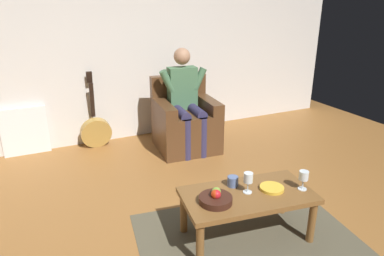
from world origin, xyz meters
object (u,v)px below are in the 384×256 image
Objects in this scene: guitar at (96,130)px; fruit_bowl at (216,198)px; coffee_table at (247,200)px; wine_glass_near at (248,179)px; candle_jar at (233,181)px; decorative_dish at (272,188)px; person_seated at (186,98)px; armchair at (185,123)px; wine_glass_far at (304,177)px.

guitar is 2.45m from fruit_bowl.
coffee_table is at bearing -178.00° from fruit_bowl.
wine_glass_near is 0.16m from candle_jar.
decorative_dish is at bearing 171.07° from coffee_table.
coffee_table is at bearing 85.69° from person_seated.
decorative_dish is at bearing 111.18° from guitar.
decorative_dish is at bearing 144.28° from candle_jar.
coffee_table is 12.33× the size of candle_jar.
fruit_bowl is 0.49m from decorative_dish.
armchair is 0.35m from person_seated.
decorative_dish is 2.18× the size of candle_jar.
coffee_table is at bearing 107.81° from candle_jar.
fruit_bowl reaches higher than decorative_dish.
decorative_dish is (0.10, 1.92, 0.08)m from armchair.
candle_jar is at bearing 83.37° from person_seated.
candle_jar is (-0.69, 2.24, 0.21)m from guitar.
decorative_dish is (-0.20, 0.04, -0.10)m from wine_glass_near.
wine_glass_far is 0.83× the size of decorative_dish.
coffee_table is (0.30, 1.88, 0.01)m from armchair.
armchair is 5.69× the size of wine_glass_far.
candle_jar is (0.05, -0.14, -0.08)m from wine_glass_near.
guitar is (1.04, -0.50, -0.10)m from armchair.
decorative_dish is at bearing 91.89° from armchair.
decorative_dish is (-0.49, 0.02, -0.02)m from fruit_bowl.
candle_jar is (0.35, 1.71, -0.23)m from person_seated.
wine_glass_far is 0.73m from fruit_bowl.
guitar is 6.19× the size of wine_glass_far.
wine_glass_near is at bearing -12.30° from decorative_dish.
fruit_bowl is 0.29m from candle_jar.
guitar is (1.04, -0.53, -0.45)m from person_seated.
guitar is 2.60m from decorative_dish.
person_seated is at bearing -86.47° from wine_glass_far.
person_seated is at bearing -93.01° from decorative_dish.
armchair is at bearing -93.04° from decorative_dish.
guitar is at bearing -65.28° from wine_glass_far.
person_seated is 1.97m from fruit_bowl.
wine_glass_near is 0.44m from wine_glass_far.
wine_glass_near is at bearing -107.67° from coffee_table.
fruit_bowl is at bearing 77.33° from person_seated.
person_seated is 1.25m from guitar.
wine_glass_far reaches higher than decorative_dish.
guitar reaches higher than wine_glass_near.
guitar is 2.78m from wine_glass_far.
wine_glass_far is 1.80× the size of candle_jar.
coffee_table is 0.18m from wine_glass_near.
guitar is 5.12× the size of decorative_dish.
wine_glass_far is at bearing 98.46° from person_seated.
wine_glass_near is 1.92× the size of candle_jar.
wine_glass_far is at bearing 155.99° from decorative_dish.
wine_glass_far is at bearing 170.43° from fruit_bowl.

